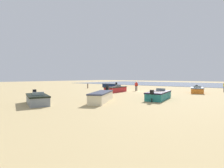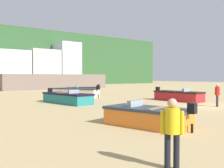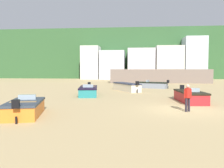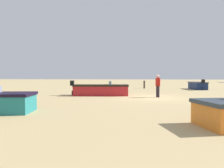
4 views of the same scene
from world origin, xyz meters
The scene contains 14 objects.
ground_plane centered at (0.00, 0.00, 0.00)m, with size 160.00×160.00×0.00m, color tan.
headland_hill centered at (0.00, 66.00, 6.99)m, with size 90.00×32.00×13.98m, color #2E542D.
harbor_pier centered at (1.56, 30.00, 1.28)m, with size 18.46×2.40×2.57m, color #726257.
townhouse_far_left centered at (-14.72, 46.72, 4.28)m, with size 4.55×5.44×8.57m, color beige.
townhouse_centre_left centered at (-9.04, 47.24, 3.67)m, with size 6.30×6.47×7.34m, color #B6B9C1.
townhouse_centre_right centered at (-1.58, 46.65, 3.93)m, with size 6.78×5.30×7.86m, color silver.
townhouse_right centered at (5.48, 46.89, 4.22)m, with size 6.73×5.79×8.43m, color beige.
townhouse_far_right centered at (11.68, 47.19, 5.31)m, with size 5.22×6.39×10.63m, color #B5BFC7.
boat_teal_0 centered at (-7.53, 7.71, 0.43)m, with size 2.42×5.10×1.15m.
boat_red_2 centered at (1.22, 3.80, 0.44)m, with size 1.88×4.64×1.17m.
boat_orange_3 centered at (-8.89, -2.72, 0.42)m, with size 2.52×4.04×1.13m.
boat_grey_4 centered at (-0.70, 17.38, 0.42)m, with size 4.27×2.87×1.14m.
boat_cream_5 centered at (-4.03, 12.79, 0.48)m, with size 3.55×5.04×1.26m.
beach_walker_foreground centered at (0.12, -0.51, 0.95)m, with size 0.51×0.46×1.62m.
Camera 3 is at (-2.95, -14.84, 2.49)m, focal length 37.97 mm.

